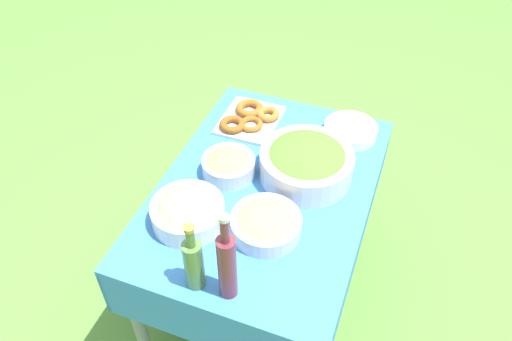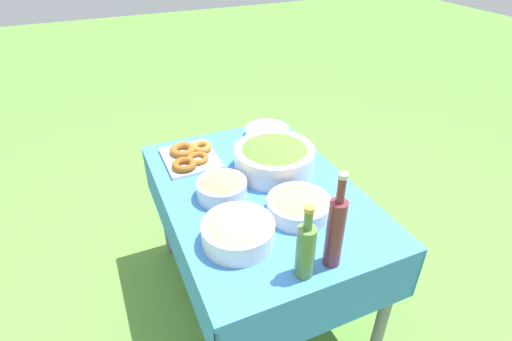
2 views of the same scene
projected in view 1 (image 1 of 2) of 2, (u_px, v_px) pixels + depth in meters
ground_plane at (264, 286)px, 2.38m from camera, size 14.00×14.00×0.00m
picnic_table at (266, 204)px, 1.98m from camera, size 1.13×0.79×0.68m
salad_bowl at (306, 162)px, 1.91m from camera, size 0.36×0.36×0.13m
pasta_bowl at (188, 211)px, 1.75m from camera, size 0.26×0.26×0.10m
donut_platter at (250, 118)px, 2.18m from camera, size 0.30×0.26×0.05m
plate_stack at (350, 131)px, 2.12m from camera, size 0.23×0.23×0.05m
olive_oil_bottle at (194, 262)px, 1.52m from camera, size 0.06×0.06×0.28m
wine_bottle at (227, 265)px, 1.47m from camera, size 0.06×0.06×0.36m
bread_bowl at (266, 223)px, 1.72m from camera, size 0.25×0.25×0.08m
fruit_bowl at (229, 165)px, 1.93m from camera, size 0.21×0.21×0.09m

